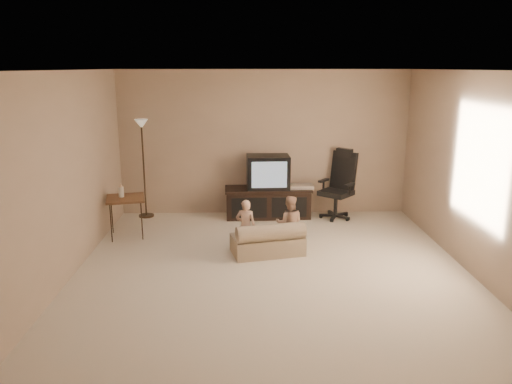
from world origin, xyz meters
TOP-DOWN VIEW (x-y plane):
  - floor at (0.00, 0.00)m, footprint 5.50×5.50m
  - room_shell at (0.00, 0.00)m, footprint 5.50×5.50m
  - tv_stand at (0.07, 2.49)m, footprint 1.52×0.61m
  - office_chair at (1.27, 2.41)m, footprint 0.77×0.77m
  - side_table at (-2.16, 1.51)m, footprint 0.66×0.66m
  - floor_lamp at (-2.06, 2.55)m, footprint 0.26×0.26m
  - child_sofa at (-0.02, 0.68)m, footprint 1.06×0.75m
  - toddler_left at (-0.33, 0.77)m, footprint 0.31×0.25m
  - toddler_right at (0.29, 0.84)m, footprint 0.41×0.25m

SIDE VIEW (x-z plane):
  - floor at x=0.00m, z-range 0.00..0.00m
  - child_sofa at x=-0.02m, z-range -0.04..0.43m
  - toddler_left at x=-0.33m, z-range 0.00..0.77m
  - toddler_right at x=0.29m, z-range 0.00..0.80m
  - office_chair at x=1.27m, z-range -0.17..1.02m
  - tv_stand at x=0.07m, z-range -0.09..0.98m
  - side_table at x=-2.16m, z-range 0.18..1.02m
  - floor_lamp at x=-2.06m, z-range 0.39..2.08m
  - room_shell at x=0.00m, z-range -1.23..4.27m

